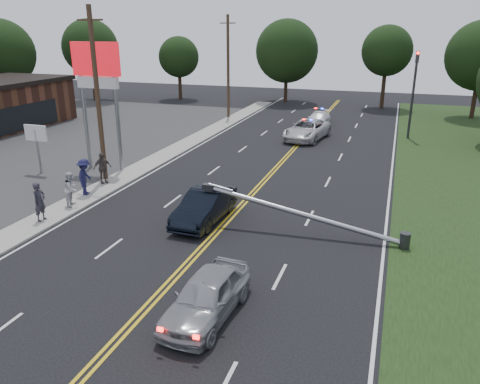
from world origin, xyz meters
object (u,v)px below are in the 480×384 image
(utility_pole_far, at_px, (228,67))
(crashed_sedan, at_px, (205,206))
(pylon_sign, at_px, (97,76))
(fallen_streetlight, at_px, (313,217))
(bystander_b, at_px, (71,189))
(traffic_signal, at_px, (414,87))
(utility_pole_mid, at_px, (98,96))
(bystander_d, at_px, (102,168))
(bystander_a, at_px, (40,202))
(small_sign, at_px, (36,137))
(waiting_sedan, at_px, (207,296))
(emergency_a, at_px, (307,130))
(emergency_b, at_px, (318,119))
(bystander_c, at_px, (85,177))

(utility_pole_far, xyz_separation_m, crashed_sedan, (8.18, -25.94, -4.32))
(pylon_sign, height_order, fallen_streetlight, pylon_sign)
(bystander_b, bearing_deg, crashed_sedan, -100.73)
(traffic_signal, relative_size, utility_pole_mid, 0.70)
(traffic_signal, xyz_separation_m, bystander_d, (-17.09, -18.81, -3.16))
(traffic_signal, bearing_deg, crashed_sedan, -113.01)
(bystander_d, bearing_deg, bystander_a, -144.80)
(small_sign, xyz_separation_m, utility_pole_far, (4.80, 22.00, 2.75))
(pylon_sign, bearing_deg, utility_pole_mid, -56.98)
(waiting_sedan, relative_size, bystander_a, 2.27)
(traffic_signal, bearing_deg, bystander_d, -132.25)
(fallen_streetlight, relative_size, bystander_b, 5.25)
(emergency_a, relative_size, emergency_b, 1.30)
(small_sign, xyz_separation_m, bystander_a, (5.69, -6.60, -1.27))
(pylon_sign, height_order, utility_pole_mid, utility_pole_mid)
(fallen_streetlight, height_order, bystander_a, bystander_a)
(pylon_sign, relative_size, bystander_c, 4.00)
(crashed_sedan, xyz_separation_m, bystander_b, (-7.17, -0.49, 0.24))
(bystander_c, bearing_deg, bystander_a, 166.25)
(traffic_signal, height_order, emergency_b, traffic_signal)
(crashed_sedan, bearing_deg, bystander_a, -158.35)
(utility_pole_mid, xyz_separation_m, crashed_sedan, (8.18, -3.94, -4.32))
(utility_pole_far, bearing_deg, crashed_sedan, -72.50)
(fallen_streetlight, xyz_separation_m, bystander_d, (-12.98, 3.18, 0.13))
(small_sign, relative_size, utility_pole_mid, 0.31)
(pylon_sign, xyz_separation_m, traffic_signal, (18.80, 16.00, -1.79))
(utility_pole_far, xyz_separation_m, waiting_sedan, (11.28, -33.19, -4.35))
(emergency_a, bearing_deg, bystander_d, -111.33)
(emergency_b, xyz_separation_m, bystander_d, (-9.03, -21.64, 0.41))
(bystander_a, xyz_separation_m, bystander_d, (-0.48, 5.79, -0.01))
(small_sign, bearing_deg, bystander_c, -27.14)
(bystander_c, bearing_deg, emergency_b, -37.74)
(bystander_a, distance_m, bystander_c, 3.81)
(small_sign, relative_size, fallen_streetlight, 0.33)
(waiting_sedan, distance_m, bystander_c, 13.54)
(utility_pole_mid, bearing_deg, emergency_b, 65.60)
(pylon_sign, relative_size, bystander_a, 4.24)
(traffic_signal, distance_m, bystander_d, 25.61)
(pylon_sign, distance_m, traffic_signal, 24.75)
(bystander_c, bearing_deg, utility_pole_far, -15.81)
(utility_pole_mid, distance_m, waiting_sedan, 16.47)
(bystander_b, bearing_deg, bystander_c, -2.21)
(utility_pole_far, bearing_deg, emergency_b, -7.12)
(fallen_streetlight, bearing_deg, small_sign, 167.60)
(fallen_streetlight, relative_size, emergency_b, 2.13)
(utility_pole_far, distance_m, waiting_sedan, 35.32)
(traffic_signal, relative_size, emergency_b, 1.60)
(emergency_a, height_order, bystander_d, bystander_d)
(small_sign, xyz_separation_m, emergency_a, (14.29, 14.90, -1.54))
(crashed_sedan, relative_size, bystander_a, 2.46)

